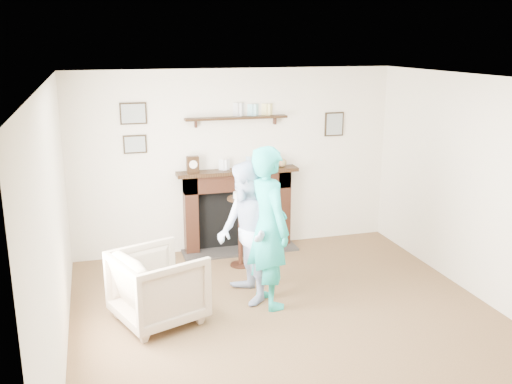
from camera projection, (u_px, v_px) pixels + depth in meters
ground at (296, 327)px, 5.86m from camera, size 5.00×5.00×0.00m
room_shell at (277, 160)px, 6.08m from camera, size 4.54×5.02×2.52m
armchair at (160, 320)px, 6.03m from camera, size 1.08×1.06×0.77m
man at (247, 299)px, 6.50m from camera, size 0.67×0.83×1.59m
woman at (268, 303)px, 6.41m from camera, size 0.56×0.73×1.80m
pedestal_table at (240, 218)px, 7.31m from camera, size 0.33×0.33×1.06m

